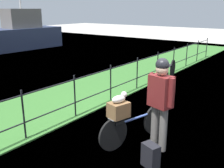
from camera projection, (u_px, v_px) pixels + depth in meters
The scene contains 10 objects.
ground_plane at pixel (173, 131), 5.45m from camera, with size 60.00×60.00×0.00m, color #B2ADA3.
grass_strip at pixel (66, 99), 7.29m from camera, with size 27.00×2.40×0.03m, color #38702D.
iron_fence at pixel (94, 86), 6.53m from camera, with size 18.04×0.04×1.02m.
bicycle_main at pixel (135, 126), 4.93m from camera, with size 1.65×0.50×0.62m.
wooden_crate at pixel (119, 110), 4.57m from camera, with size 0.34×0.27×0.27m, color brown.
terrier_dog at pixel (120, 98), 4.53m from camera, with size 0.32×0.21×0.18m.
cyclist_person at pixel (161, 97), 4.50m from camera, with size 0.36×0.52×1.68m.
backpack_on_paving at pixel (151, 156), 4.16m from camera, with size 0.28×0.18×0.40m, color black.
bicycle_parked at pixel (169, 71), 9.11m from camera, with size 1.68×0.37×0.66m.
moored_boat_mid at pixel (23, 34), 16.35m from camera, with size 4.84×1.99×4.06m.
Camera 1 is at (-4.74, -1.94, 2.47)m, focal length 41.53 mm.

